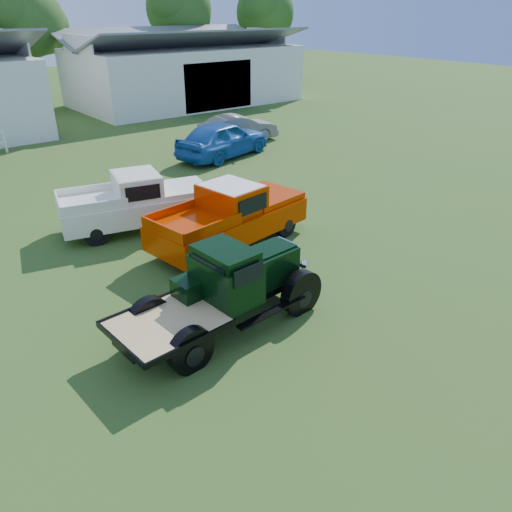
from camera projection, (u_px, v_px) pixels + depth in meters
ground at (281, 314)px, 12.05m from camera, size 120.00×120.00×0.00m
shed_right at (185, 67)px, 37.55m from camera, size 16.80×9.20×5.20m
tree_c at (32, 40)px, 35.84m from camera, size 5.40×5.40×9.00m
tree_d at (180, 28)px, 43.59m from camera, size 6.00×6.00×10.00m
tree_e at (265, 29)px, 46.79m from camera, size 5.70×5.70×9.50m
vintage_flatbed at (223, 289)px, 11.19m from camera, size 5.07×2.28×1.96m
red_pickup at (229, 215)px, 15.18m from camera, size 5.55×2.77×1.94m
white_pickup at (136, 202)px, 16.37m from camera, size 5.33×3.09×1.84m
misc_car_blue at (223, 139)px, 24.33m from camera, size 5.51×3.23×1.76m
misc_car_grey at (238, 128)px, 27.32m from camera, size 4.49×2.28×1.41m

